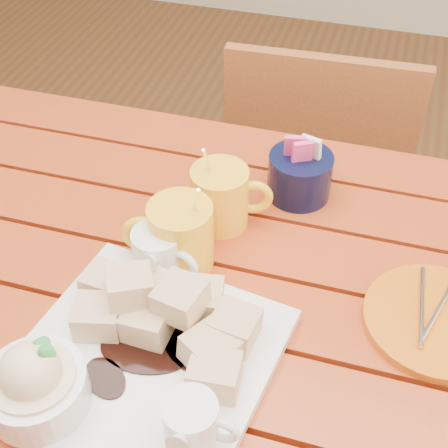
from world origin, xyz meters
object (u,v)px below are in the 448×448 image
(table, at_px, (185,339))
(coffee_mug_right, at_px, (222,196))
(dessert_plate, at_px, (124,357))
(chair_far, at_px, (316,178))
(coffee_mug_left, at_px, (179,234))
(orange_saucer, at_px, (438,321))

(table, relative_size, coffee_mug_right, 8.61)
(dessert_plate, xyz_separation_m, chair_far, (0.11, 0.80, -0.32))
(table, xyz_separation_m, coffee_mug_left, (-0.02, 0.05, 0.16))
(dessert_plate, distance_m, chair_far, 0.87)
(coffee_mug_left, bearing_deg, orange_saucer, -16.05)
(table, height_order, coffee_mug_right, coffee_mug_right)
(coffee_mug_left, height_order, coffee_mug_right, coffee_mug_left)
(coffee_mug_left, relative_size, orange_saucer, 0.80)
(coffee_mug_left, height_order, chair_far, coffee_mug_left)
(coffee_mug_right, relative_size, chair_far, 0.17)
(dessert_plate, bearing_deg, orange_saucer, 27.24)
(table, xyz_separation_m, dessert_plate, (-0.02, -0.14, 0.14))
(coffee_mug_left, xyz_separation_m, coffee_mug_right, (0.03, 0.09, -0.00))
(orange_saucer, bearing_deg, chair_far, 111.03)
(table, relative_size, chair_far, 1.46)
(coffee_mug_left, bearing_deg, coffee_mug_right, 57.65)
(coffee_mug_left, bearing_deg, dessert_plate, -103.76)
(chair_far, bearing_deg, coffee_mug_left, 77.26)
(coffee_mug_right, bearing_deg, chair_far, 65.22)
(dessert_plate, bearing_deg, table, 82.42)
(table, height_order, coffee_mug_left, coffee_mug_left)
(orange_saucer, bearing_deg, coffee_mug_left, 177.81)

